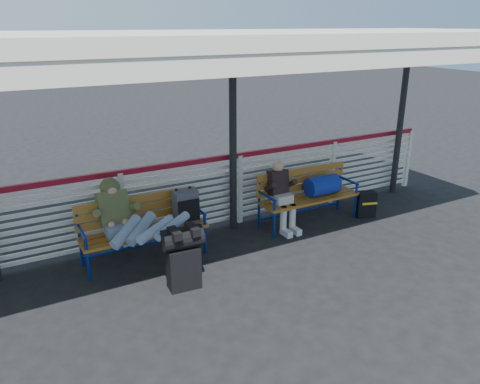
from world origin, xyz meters
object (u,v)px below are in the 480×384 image
bench_left (158,217)px  bench_right (314,188)px  companion_person (282,195)px  traveler_man (139,224)px  suitcase_side (366,204)px  luggage_stack (183,255)px

bench_left → bench_right: bench_left is taller
companion_person → bench_left: bearing=178.2°
bench_right → traveler_man: (-3.16, -0.28, 0.12)m
suitcase_side → traveler_man: bearing=-162.4°
luggage_stack → bench_right: (2.82, 0.97, 0.13)m
luggage_stack → traveler_man: 0.81m
companion_person → suitcase_side: 1.67m
traveler_man → suitcase_side: traveler_man is taller
bench_right → traveler_man: bearing=-174.9°
suitcase_side → companion_person: bearing=-172.7°
traveler_man → bench_left: bearing=42.4°
bench_right → traveler_man: 3.18m
traveler_man → suitcase_side: (4.09, -0.02, -0.48)m
bench_left → traveler_man: 0.52m
luggage_stack → bench_right: bench_right is taller
luggage_stack → suitcase_side: (3.74, 0.66, -0.23)m
bench_right → suitcase_side: bench_right is taller
bench_left → traveler_man: (-0.37, -0.34, 0.11)m
luggage_stack → traveler_man: size_ratio=0.52×
bench_right → suitcase_side: size_ratio=3.90×
suitcase_side → luggage_stack: bearing=-152.1°
traveler_man → companion_person: size_ratio=1.43×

